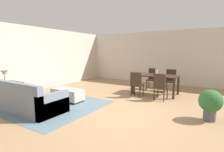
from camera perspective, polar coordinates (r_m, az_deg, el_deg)
ground_plane at (r=4.94m, az=2.40°, el=-11.54°), size 10.80×10.80×0.00m
wall_back at (r=9.36m, az=17.61°, el=5.72°), size 9.00×0.12×2.70m
wall_left at (r=8.17m, az=-24.47°, el=5.12°), size 0.12×11.00×2.70m
area_rug at (r=5.83m, az=-19.20°, el=-8.91°), size 3.00×2.80×0.01m
couch at (r=5.45m, az=-25.39°, el=-7.22°), size 2.01×0.98×0.86m
ottoman_table at (r=6.09m, az=-14.32°, el=-5.71°), size 1.11×0.50×0.42m
side_table at (r=6.55m, az=-31.36°, el=-3.87°), size 0.40×0.40×0.56m
table_lamp at (r=6.48m, az=-31.69°, el=0.70°), size 0.26×0.26×0.53m
dining_table at (r=6.98m, az=14.05°, el=-0.39°), size 1.68×0.90×0.76m
dining_chair_near_left at (r=6.41m, az=8.01°, el=-2.29°), size 0.42×0.42×0.92m
dining_chair_near_right at (r=6.14m, az=15.46°, el=-2.95°), size 0.43×0.43×0.92m
dining_chair_far_left at (r=7.92m, az=13.04°, el=-0.48°), size 0.42×0.42×0.92m
dining_chair_far_right at (r=7.65m, az=18.55°, el=-0.98°), size 0.42×0.42×0.92m
vase_centerpiece at (r=6.90m, az=14.34°, el=1.27°), size 0.09×0.09×0.24m
potted_plant at (r=4.81m, az=29.45°, el=-7.56°), size 0.54×0.54×0.76m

